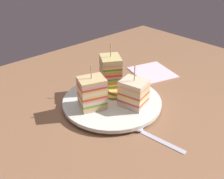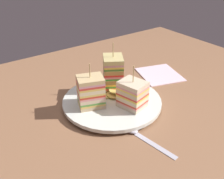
% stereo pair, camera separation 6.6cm
% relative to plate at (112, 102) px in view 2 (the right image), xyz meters
% --- Properties ---
extents(ground_plane, '(1.22, 0.88, 0.02)m').
position_rel_plate_xyz_m(ground_plane, '(0.00, 0.00, -0.02)').
color(ground_plane, '#926445').
extents(plate, '(0.26, 0.26, 0.02)m').
position_rel_plate_xyz_m(plate, '(0.00, 0.00, 0.00)').
color(plate, white).
rests_on(plate, ground_plane).
extents(sandwich_wedge_0, '(0.08, 0.07, 0.11)m').
position_rel_plate_xyz_m(sandwich_wedge_0, '(-0.06, 0.01, 0.05)').
color(sandwich_wedge_0, beige).
rests_on(sandwich_wedge_0, plate).
extents(sandwich_wedge_1, '(0.07, 0.07, 0.11)m').
position_rel_plate_xyz_m(sandwich_wedge_1, '(0.02, -0.05, 0.04)').
color(sandwich_wedge_1, beige).
rests_on(sandwich_wedge_1, plate).
extents(sandwich_wedge_2, '(0.08, 0.08, 0.13)m').
position_rel_plate_xyz_m(sandwich_wedge_2, '(0.04, 0.05, 0.05)').
color(sandwich_wedge_2, '#D9BE7D').
rests_on(sandwich_wedge_2, plate).
extents(chip_pile, '(0.07, 0.06, 0.02)m').
position_rel_plate_xyz_m(chip_pile, '(0.02, 0.01, 0.02)').
color(chip_pile, '#EACC72').
rests_on(chip_pile, plate).
extents(spoon, '(0.04, 0.14, 0.01)m').
position_rel_plate_xyz_m(spoon, '(-0.02, -0.13, -0.01)').
color(spoon, silver).
rests_on(spoon, ground_plane).
extents(napkin, '(0.15, 0.16, 0.01)m').
position_rel_plate_xyz_m(napkin, '(0.23, 0.05, -0.01)').
color(napkin, silver).
rests_on(napkin, ground_plane).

